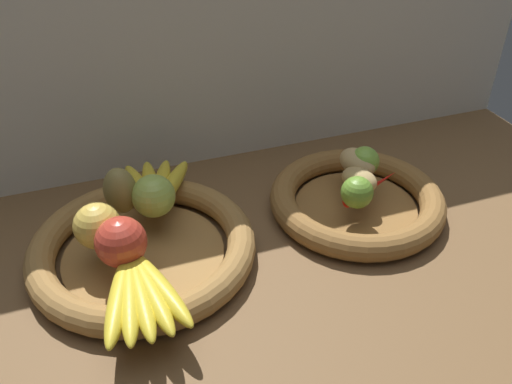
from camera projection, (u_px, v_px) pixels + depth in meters
The scene contains 15 objects.
ground_plane at pixel (266, 244), 93.96cm from camera, with size 140.00×90.00×3.00cm, color brown.
back_wall at pixel (212, 28), 100.43cm from camera, with size 140.00×3.00×55.00cm.
fruit_bowl_left at pixel (143, 248), 87.53cm from camera, with size 37.12×37.12×4.68cm.
fruit_bowl_right at pixel (356, 200), 98.38cm from camera, with size 32.10×32.10×4.68cm.
apple_red_front at pixel (121, 242), 78.87cm from camera, with size 7.78×7.78×7.78cm, color #B73828.
apple_green_back at pixel (154, 196), 88.85cm from camera, with size 7.32×7.32×7.32cm, color #99B74C.
apple_golden_left at pixel (97, 226), 82.34cm from camera, with size 7.39×7.39×7.39cm, color gold.
pear_brown at pixel (120, 191), 89.13cm from camera, with size 5.32×5.76×8.46cm, color olive.
banana_bunch_front at pixel (139, 291), 73.99cm from camera, with size 13.51×19.89×2.98cm.
banana_bunch_back at pixel (156, 186), 95.28cm from camera, with size 13.43×17.07×2.77cm.
potato_back at pixel (357, 162), 99.95cm from camera, with size 7.93×5.50×4.79cm, color tan.
potato_large at pixel (359, 180), 95.76cm from camera, with size 6.99×4.91×4.10cm, color tan.
lime_near at pixel (357, 192), 91.20cm from camera, with size 5.63×5.63×5.63cm, color olive.
lime_far at pixel (364, 161), 99.60cm from camera, with size 5.55×5.55×5.55cm, color #7AAD3D.
chili_pepper at pixel (372, 187), 96.07cm from camera, with size 1.64×1.64×14.81cm, color red.
Camera 1 is at (-25.80, -66.90, 59.92)cm, focal length 37.44 mm.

